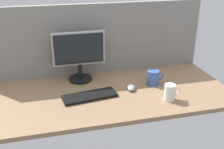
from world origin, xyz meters
The scene contains 7 objects.
ground_plane centered at (0.00, 0.00, -1.50)cm, with size 180.00×80.00×3.00cm, color #8C6B4C.
cubicle_wall_back centered at (0.00, 37.50, 28.05)cm, with size 180.00×5.00×56.10cm.
monitor centered at (-13.07, 25.11, 20.87)cm, with size 39.24×18.00×38.08cm.
keyboard centered at (-11.01, -5.43, 1.00)cm, with size 37.00×13.00×2.00cm, color black.
mouse centered at (20.05, -1.41, 1.70)cm, with size 5.60×9.60×3.40cm, color #99999E.
mug_ceramic_blue centered at (38.61, 3.17, 5.58)cm, with size 12.73×8.99×11.11cm.
mug_ceramic_white centered at (40.38, -22.06, 5.67)cm, with size 11.27×7.49×11.27cm.
Camera 1 is at (-36.81, -169.80, 89.76)cm, focal length 44.00 mm.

